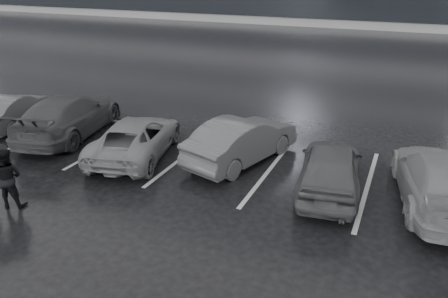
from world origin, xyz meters
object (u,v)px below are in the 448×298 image
at_px(car_main, 330,167).
at_px(pedestrian_right, 7,178).
at_px(car_east, 441,179).
at_px(car_west_b, 136,138).
at_px(car_west_d, 13,110).
at_px(car_west_c, 69,115).
at_px(car_west_a, 242,140).

xyz_separation_m(car_main, pedestrian_right, (-7.14, -4.02, 0.11)).
distance_m(car_main, car_east, 2.69).
distance_m(car_east, pedestrian_right, 10.74).
relative_size(car_west_b, car_west_d, 1.18).
xyz_separation_m(car_main, car_west_c, (-9.27, 0.53, 0.05)).
relative_size(car_east, pedestrian_right, 3.05).
distance_m(car_main, car_west_d, 11.94).
bearing_deg(car_west_b, car_west_c, -24.46).
distance_m(car_west_a, car_east, 5.54).
bearing_deg(car_west_b, car_west_d, -18.98).
relative_size(car_west_c, pedestrian_right, 3.20).
bearing_deg(car_west_b, car_east, 169.21).
bearing_deg(car_west_c, pedestrian_right, 103.39).
bearing_deg(car_west_a, car_west_c, 19.45).
xyz_separation_m(car_main, car_west_b, (-6.06, -0.08, -0.07)).
xyz_separation_m(car_west_d, pedestrian_right, (4.79, -4.48, 0.18)).
relative_size(car_west_a, car_west_b, 0.96).
relative_size(car_west_a, car_west_c, 0.83).
height_order(car_east, pedestrian_right, pedestrian_right).
bearing_deg(car_west_a, car_east, -169.13).
xyz_separation_m(car_west_a, car_west_c, (-6.42, -0.36, 0.04)).
height_order(car_west_a, car_west_c, car_west_c).
relative_size(car_main, car_west_c, 0.79).
bearing_deg(car_west_d, car_west_c, 166.07).
bearing_deg(car_west_d, car_west_b, 159.35).
distance_m(car_west_c, car_east, 11.93).
xyz_separation_m(car_west_c, car_east, (11.93, -0.17, -0.04)).
bearing_deg(car_west_b, car_main, 167.09).
xyz_separation_m(car_east, pedestrian_right, (-9.81, -4.38, 0.09)).
height_order(car_west_c, car_west_d, car_west_c).
distance_m(car_main, pedestrian_right, 8.20).
bearing_deg(car_east, car_west_c, -10.68).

